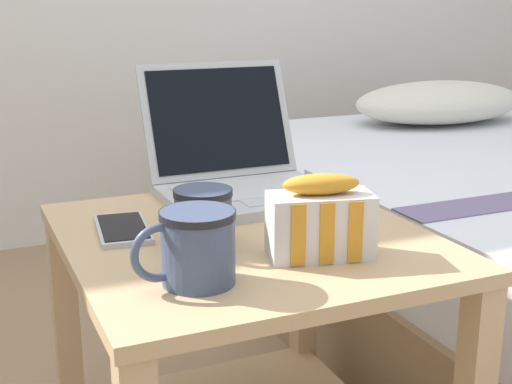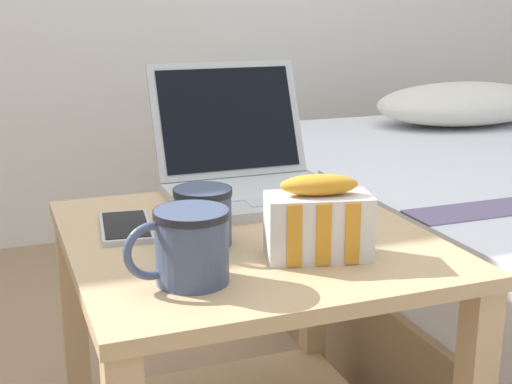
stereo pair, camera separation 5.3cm
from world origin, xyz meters
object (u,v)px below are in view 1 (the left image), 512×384
mug_front_right (204,215)px  mug_front_left (196,244)px  cell_phone (123,229)px  laptop (240,170)px  snack_bag (320,220)px

mug_front_right → mug_front_left: bearing=-113.6°
mug_front_left → cell_phone: bearing=99.0°
mug_front_left → mug_front_right: (0.06, 0.13, -0.01)m
laptop → mug_front_left: 0.44m
snack_bag → cell_phone: 0.33m
laptop → cell_phone: laptop is taller
snack_bag → laptop: bearing=86.5°
mug_front_right → cell_phone: 0.16m
laptop → mug_front_right: laptop is taller
snack_bag → cell_phone: size_ratio=0.97×
laptop → snack_bag: bearing=-93.5°
mug_front_left → mug_front_right: bearing=66.4°
snack_bag → mug_front_right: bearing=141.6°
mug_front_left → snack_bag: size_ratio=0.88×
laptop → cell_phone: (-0.26, -0.13, -0.04)m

